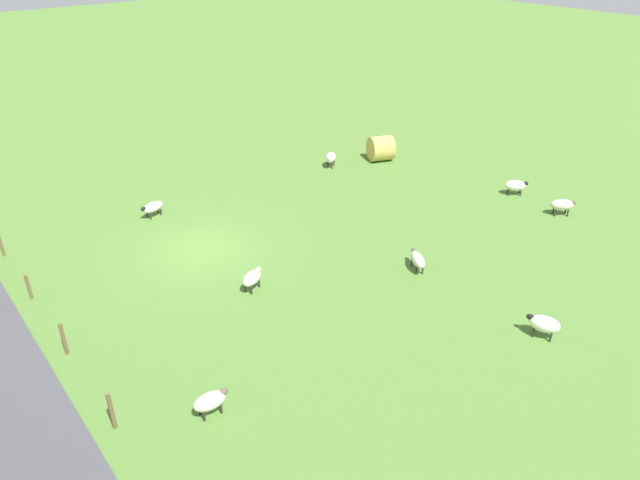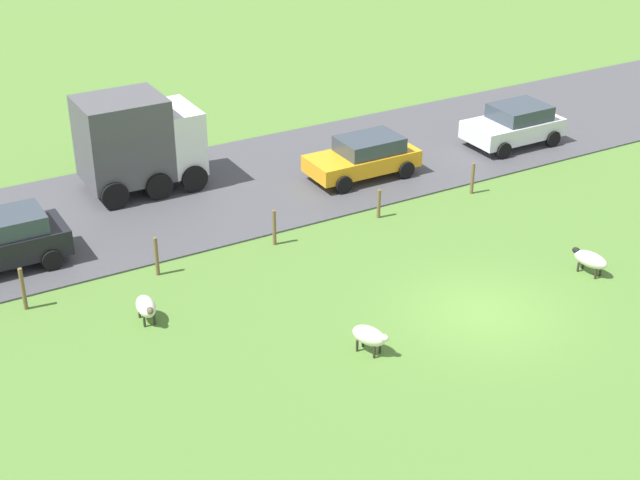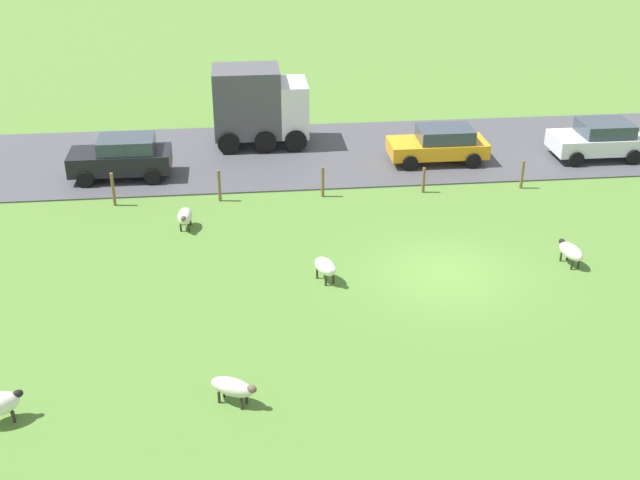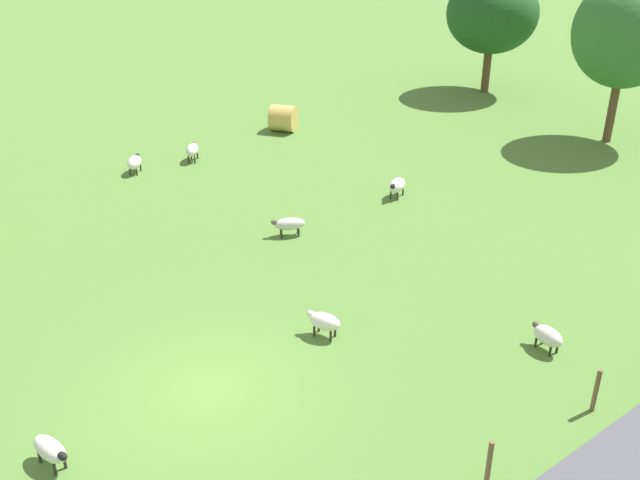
# 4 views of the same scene
# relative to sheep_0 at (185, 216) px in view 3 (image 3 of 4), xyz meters

# --- Properties ---
(ground_plane) EXTENTS (160.00, 160.00, 0.00)m
(ground_plane) POSITION_rel_sheep_0_xyz_m (-4.25, -8.32, -0.47)
(ground_plane) COLOR #517A33
(road_strip) EXTENTS (8.00, 80.00, 0.06)m
(road_strip) POSITION_rel_sheep_0_xyz_m (6.93, -8.32, -0.44)
(road_strip) COLOR #47474C
(road_strip) RESTS_ON ground_plane
(sheep_0) EXTENTS (1.07, 0.58, 0.72)m
(sheep_0) POSITION_rel_sheep_0_xyz_m (0.00, 0.00, 0.00)
(sheep_0) COLOR silver
(sheep_0) RESTS_ON ground_plane
(sheep_2) EXTENTS (0.95, 1.23, 0.70)m
(sheep_2) POSITION_rel_sheep_0_xyz_m (-10.11, -1.58, 0.01)
(sheep_2) COLOR beige
(sheep_2) RESTS_ON ground_plane
(sheep_3) EXTENTS (1.12, 0.85, 0.76)m
(sheep_3) POSITION_rel_sheep_0_xyz_m (-4.31, -4.50, 0.04)
(sheep_3) COLOR silver
(sheep_3) RESTS_ON ground_plane
(sheep_7) EXTENTS (1.24, 0.70, 0.71)m
(sheep_7) POSITION_rel_sheep_0_xyz_m (-4.04, -12.48, 0.01)
(sheep_7) COLOR silver
(sheep_7) RESTS_ON ground_plane
(fence_post_0) EXTENTS (0.12, 0.12, 1.15)m
(fence_post_0) POSITION_rel_sheep_0_xyz_m (2.31, -13.01, 0.11)
(fence_post_0) COLOR brown
(fence_post_0) RESTS_ON ground_plane
(fence_post_1) EXTENTS (0.12, 0.12, 1.02)m
(fence_post_1) POSITION_rel_sheep_0_xyz_m (2.31, -9.07, 0.04)
(fence_post_1) COLOR brown
(fence_post_1) RESTS_ON ground_plane
(fence_post_2) EXTENTS (0.12, 0.12, 1.20)m
(fence_post_2) POSITION_rel_sheep_0_xyz_m (2.31, -5.14, 0.13)
(fence_post_2) COLOR brown
(fence_post_2) RESTS_ON ground_plane
(fence_post_3) EXTENTS (0.12, 0.12, 1.24)m
(fence_post_3) POSITION_rel_sheep_0_xyz_m (2.31, -1.20, 0.15)
(fence_post_3) COLOR brown
(fence_post_3) RESTS_ON ground_plane
(fence_post_4) EXTENTS (0.12, 0.12, 1.30)m
(fence_post_4) POSITION_rel_sheep_0_xyz_m (2.31, 2.74, 0.18)
(fence_post_4) COLOR brown
(fence_post_4) RESTS_ON ground_plane
(truck_0) EXTENTS (2.72, 4.10, 3.43)m
(truck_0) POSITION_rel_sheep_0_xyz_m (8.49, -2.95, 1.39)
(truck_0) COLOR white
(truck_0) RESTS_ON road_strip
(car_1) EXTENTS (2.20, 3.83, 1.57)m
(car_1) POSITION_rel_sheep_0_xyz_m (5.19, -17.32, 0.41)
(car_1) COLOR silver
(car_1) RESTS_ON road_strip
(car_2) EXTENTS (2.04, 4.01, 1.67)m
(car_2) POSITION_rel_sheep_0_xyz_m (5.01, 2.69, 0.45)
(car_2) COLOR black
(car_2) RESTS_ON road_strip
(car_4) EXTENTS (2.04, 4.10, 1.48)m
(car_4) POSITION_rel_sheep_0_xyz_m (5.41, -10.43, 0.37)
(car_4) COLOR orange
(car_4) RESTS_ON road_strip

